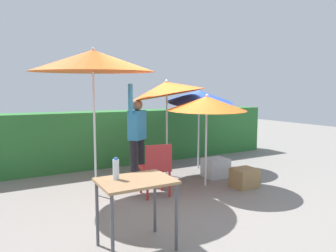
{
  "coord_description": "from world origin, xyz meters",
  "views": [
    {
      "loc": [
        -2.74,
        -4.64,
        1.72
      ],
      "look_at": [
        0.0,
        0.3,
        1.1
      ],
      "focal_mm": 32.75,
      "sensor_mm": 36.0,
      "label": 1
    }
  ],
  "objects_px": {
    "umbrella_navy": "(93,61)",
    "crate_cardboard": "(244,178)",
    "umbrella_rainbow": "(207,103)",
    "cooler_box": "(216,168)",
    "umbrella_yellow": "(167,89)",
    "bottle_water": "(116,169)",
    "person_vendor": "(137,134)",
    "folding_table": "(136,188)",
    "umbrella_orange": "(200,96)",
    "chair_plastic": "(156,166)"
  },
  "relations": [
    {
      "from": "chair_plastic",
      "to": "bottle_water",
      "type": "distance_m",
      "value": 1.77
    },
    {
      "from": "umbrella_orange",
      "to": "folding_table",
      "type": "relative_size",
      "value": 2.39
    },
    {
      "from": "umbrella_rainbow",
      "to": "cooler_box",
      "type": "bearing_deg",
      "value": 36.56
    },
    {
      "from": "umbrella_yellow",
      "to": "bottle_water",
      "type": "relative_size",
      "value": 8.86
    },
    {
      "from": "umbrella_rainbow",
      "to": "bottle_water",
      "type": "xyz_separation_m",
      "value": [
        -2.2,
        -1.36,
        -0.63
      ]
    },
    {
      "from": "umbrella_navy",
      "to": "cooler_box",
      "type": "bearing_deg",
      "value": -1.63
    },
    {
      "from": "umbrella_orange",
      "to": "bottle_water",
      "type": "xyz_separation_m",
      "value": [
        -2.88,
        -2.55,
        -0.74
      ]
    },
    {
      "from": "umbrella_navy",
      "to": "cooler_box",
      "type": "height_order",
      "value": "umbrella_navy"
    },
    {
      "from": "umbrella_yellow",
      "to": "folding_table",
      "type": "distance_m",
      "value": 3.2
    },
    {
      "from": "person_vendor",
      "to": "chair_plastic",
      "type": "relative_size",
      "value": 2.11
    },
    {
      "from": "chair_plastic",
      "to": "crate_cardboard",
      "type": "distance_m",
      "value": 1.7
    },
    {
      "from": "umbrella_yellow",
      "to": "bottle_water",
      "type": "bearing_deg",
      "value": -129.26
    },
    {
      "from": "cooler_box",
      "to": "folding_table",
      "type": "xyz_separation_m",
      "value": [
        -2.55,
        -1.87,
        0.49
      ]
    },
    {
      "from": "umbrella_orange",
      "to": "person_vendor",
      "type": "height_order",
      "value": "umbrella_orange"
    },
    {
      "from": "cooler_box",
      "to": "folding_table",
      "type": "bearing_deg",
      "value": -143.74
    },
    {
      "from": "umbrella_rainbow",
      "to": "bottle_water",
      "type": "relative_size",
      "value": 7.07
    },
    {
      "from": "umbrella_navy",
      "to": "crate_cardboard",
      "type": "xyz_separation_m",
      "value": [
        2.49,
        -0.87,
        -2.05
      ]
    },
    {
      "from": "umbrella_rainbow",
      "to": "person_vendor",
      "type": "distance_m",
      "value": 1.45
    },
    {
      "from": "umbrella_rainbow",
      "to": "bottle_water",
      "type": "distance_m",
      "value": 2.67
    },
    {
      "from": "folding_table",
      "to": "bottle_water",
      "type": "xyz_separation_m",
      "value": [
        -0.18,
        0.11,
        0.21
      ]
    },
    {
      "from": "umbrella_navy",
      "to": "folding_table",
      "type": "relative_size",
      "value": 3.05
    },
    {
      "from": "umbrella_yellow",
      "to": "person_vendor",
      "type": "relative_size",
      "value": 1.13
    },
    {
      "from": "cooler_box",
      "to": "umbrella_rainbow",
      "type": "bearing_deg",
      "value": -143.44
    },
    {
      "from": "person_vendor",
      "to": "umbrella_orange",
      "type": "bearing_deg",
      "value": 9.81
    },
    {
      "from": "umbrella_rainbow",
      "to": "chair_plastic",
      "type": "xyz_separation_m",
      "value": [
        -1.06,
        -0.07,
        -1.01
      ]
    },
    {
      "from": "person_vendor",
      "to": "crate_cardboard",
      "type": "bearing_deg",
      "value": -39.98
    },
    {
      "from": "umbrella_navy",
      "to": "bottle_water",
      "type": "height_order",
      "value": "umbrella_navy"
    },
    {
      "from": "umbrella_orange",
      "to": "crate_cardboard",
      "type": "distance_m",
      "value": 2.16
    },
    {
      "from": "person_vendor",
      "to": "cooler_box",
      "type": "bearing_deg",
      "value": -18.41
    },
    {
      "from": "umbrella_rainbow",
      "to": "folding_table",
      "type": "distance_m",
      "value": 2.64
    },
    {
      "from": "folding_table",
      "to": "umbrella_orange",
      "type": "bearing_deg",
      "value": 44.66
    },
    {
      "from": "person_vendor",
      "to": "crate_cardboard",
      "type": "xyz_separation_m",
      "value": [
        1.55,
        -1.3,
        -0.76
      ]
    },
    {
      "from": "umbrella_rainbow",
      "to": "cooler_box",
      "type": "height_order",
      "value": "umbrella_rainbow"
    },
    {
      "from": "umbrella_yellow",
      "to": "person_vendor",
      "type": "bearing_deg",
      "value": -173.62
    },
    {
      "from": "folding_table",
      "to": "person_vendor",
      "type": "bearing_deg",
      "value": 66.33
    },
    {
      "from": "chair_plastic",
      "to": "person_vendor",
      "type": "bearing_deg",
      "value": 85.15
    },
    {
      "from": "umbrella_rainbow",
      "to": "umbrella_navy",
      "type": "relative_size",
      "value": 0.69
    },
    {
      "from": "umbrella_orange",
      "to": "chair_plastic",
      "type": "bearing_deg",
      "value": -144.08
    },
    {
      "from": "chair_plastic",
      "to": "umbrella_orange",
      "type": "bearing_deg",
      "value": 35.92
    },
    {
      "from": "umbrella_rainbow",
      "to": "crate_cardboard",
      "type": "bearing_deg",
      "value": -34.94
    },
    {
      "from": "umbrella_orange",
      "to": "folding_table",
      "type": "bearing_deg",
      "value": -135.34
    },
    {
      "from": "bottle_water",
      "to": "umbrella_orange",
      "type": "bearing_deg",
      "value": 41.55
    },
    {
      "from": "crate_cardboard",
      "to": "bottle_water",
      "type": "distance_m",
      "value": 3.03
    },
    {
      "from": "umbrella_navy",
      "to": "crate_cardboard",
      "type": "relative_size",
      "value": 5.69
    },
    {
      "from": "umbrella_yellow",
      "to": "umbrella_navy",
      "type": "distance_m",
      "value": 1.76
    },
    {
      "from": "umbrella_rainbow",
      "to": "cooler_box",
      "type": "xyz_separation_m",
      "value": [
        0.53,
        0.4,
        -1.33
      ]
    },
    {
      "from": "umbrella_navy",
      "to": "umbrella_rainbow",
      "type": "bearing_deg",
      "value": -13.68
    },
    {
      "from": "crate_cardboard",
      "to": "folding_table",
      "type": "bearing_deg",
      "value": -157.45
    },
    {
      "from": "umbrella_navy",
      "to": "person_vendor",
      "type": "xyz_separation_m",
      "value": [
        0.94,
        0.43,
        -1.29
      ]
    },
    {
      "from": "umbrella_orange",
      "to": "cooler_box",
      "type": "relative_size",
      "value": 4.05
    }
  ]
}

